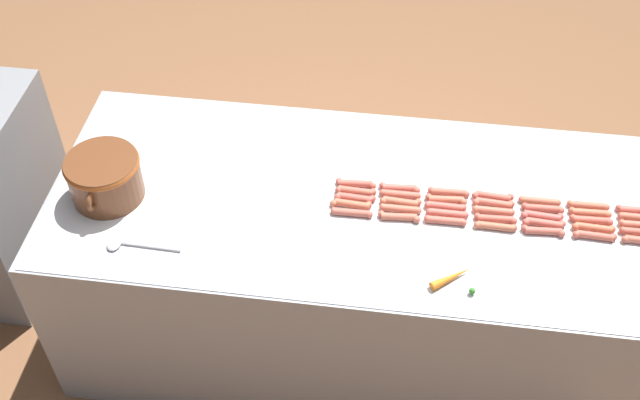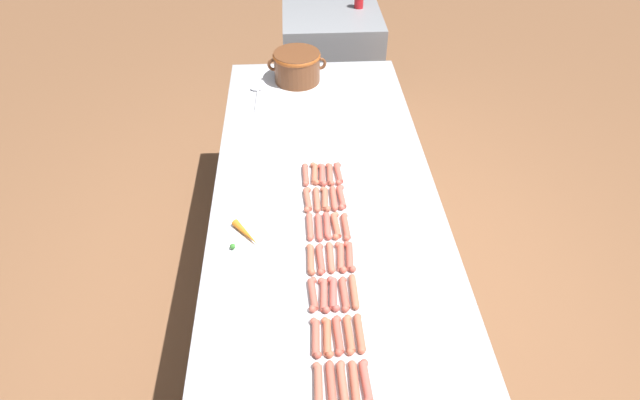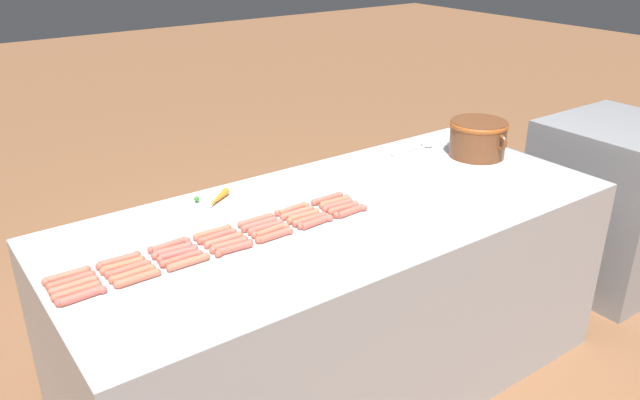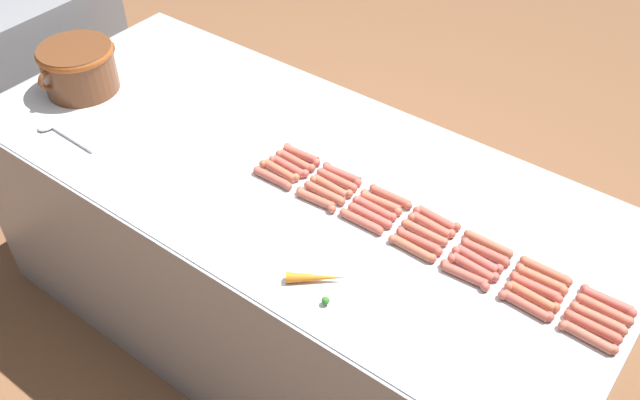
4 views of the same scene
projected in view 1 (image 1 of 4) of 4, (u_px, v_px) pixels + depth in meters
The scene contains 38 objects.
ground_plane at pixel (347, 327), 3.57m from camera, with size 20.00×20.00×0.00m, color brown.
griddle_counter at pixel (350, 269), 3.26m from camera, with size 1.01×2.30×0.85m.
hot_dog_1 at pixel (595, 236), 2.81m from camera, with size 0.03×0.16×0.03m.
hot_dog_2 at pixel (543, 231), 2.82m from camera, with size 0.04×0.16×0.03m.
hot_dog_3 at pixel (495, 226), 2.84m from camera, with size 0.03×0.16×0.03m.
hot_dog_4 at pixel (445, 221), 2.86m from camera, with size 0.03×0.16×0.03m.
hot_dog_5 at pixel (399, 217), 2.87m from camera, with size 0.04×0.16×0.03m.
hot_dog_6 at pixel (352, 213), 2.88m from camera, with size 0.03×0.16×0.03m.
hot_dog_8 at pixel (594, 228), 2.83m from camera, with size 0.03×0.16×0.03m.
hot_dog_9 at pixel (544, 223), 2.85m from camera, with size 0.04×0.16×0.03m.
hot_dog_10 at pixel (495, 219), 2.86m from camera, with size 0.03×0.16×0.03m.
hot_dog_11 at pixel (447, 213), 2.88m from camera, with size 0.03×0.16×0.03m.
hot_dog_12 at pixel (400, 209), 2.90m from camera, with size 0.03×0.16×0.03m.
hot_dog_13 at pixel (351, 204), 2.91m from camera, with size 0.04×0.16×0.03m.
hot_dog_14 at pixel (640, 225), 2.84m from camera, with size 0.03×0.16×0.03m.
hot_dog_15 at pixel (591, 220), 2.86m from camera, with size 0.03×0.16×0.03m.
hot_dog_16 at pixel (542, 216), 2.87m from camera, with size 0.04×0.16×0.03m.
hot_dog_17 at pixel (494, 211), 2.89m from camera, with size 0.03×0.16×0.03m.
hot_dog_18 at pixel (445, 206), 2.91m from camera, with size 0.03×0.16×0.03m.
hot_dog_19 at pixel (401, 202), 2.92m from camera, with size 0.04×0.16×0.03m.
hot_dog_20 at pixel (355, 198), 2.94m from camera, with size 0.04×0.16×0.03m.
hot_dog_21 at pixel (639, 217), 2.87m from camera, with size 0.03×0.16×0.03m.
hot_dog_22 at pixel (590, 213), 2.88m from camera, with size 0.03×0.16×0.03m.
hot_dog_23 at pixel (543, 208), 2.90m from camera, with size 0.03×0.16×0.03m.
hot_dog_24 at pixel (494, 203), 2.92m from camera, with size 0.04×0.16×0.03m.
hot_dog_25 at pixel (446, 199), 2.93m from camera, with size 0.04×0.16×0.03m.
hot_dog_26 at pixel (400, 194), 2.95m from camera, with size 0.03×0.16×0.03m.
hot_dog_27 at pixel (356, 191), 2.96m from camera, with size 0.03×0.16×0.03m.
hot_dog_28 at pixel (637, 210), 2.89m from camera, with size 0.03×0.16×0.03m.
hot_dog_29 at pixel (588, 205), 2.91m from camera, with size 0.03×0.16×0.03m.
hot_dog_30 at pixel (540, 201), 2.92m from camera, with size 0.03×0.16×0.03m.
hot_dog_31 at pixel (493, 196), 2.94m from camera, with size 0.04×0.16×0.03m.
hot_dog_32 at pixel (449, 192), 2.96m from camera, with size 0.03×0.16×0.03m.
hot_dog_33 at pixel (400, 188), 2.97m from camera, with size 0.04×0.16×0.03m.
hot_dog_34 at pixel (356, 183), 2.99m from camera, with size 0.04×0.16×0.03m.
bean_pot at pixel (104, 176), 2.89m from camera, with size 0.35×0.28×0.18m.
serving_spoon at pixel (126, 245), 2.78m from camera, with size 0.07×0.27×0.02m.
carrot at pixel (453, 278), 2.67m from camera, with size 0.13×0.16×0.03m.
Camera 1 is at (-2.04, -0.15, 2.98)m, focal length 44.10 mm.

